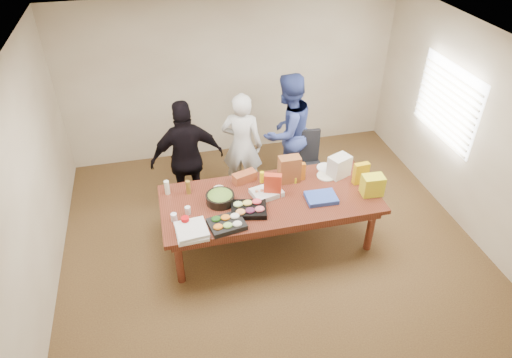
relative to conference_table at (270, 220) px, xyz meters
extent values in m
cube|color=#47301E|center=(0.00, 0.00, -0.39)|extent=(5.50, 5.00, 0.02)
cube|color=white|center=(0.00, 0.00, 2.33)|extent=(5.50, 5.00, 0.02)
cube|color=beige|center=(0.00, 2.50, 0.98)|extent=(5.50, 0.04, 2.70)
cube|color=beige|center=(0.00, -2.50, 0.98)|extent=(5.50, 0.04, 2.70)
cube|color=beige|center=(-2.75, 0.00, 0.98)|extent=(0.04, 5.00, 2.70)
cube|color=beige|center=(2.75, 0.00, 0.98)|extent=(0.04, 5.00, 2.70)
cube|color=white|center=(2.72, 0.60, 1.12)|extent=(0.03, 1.40, 1.10)
cube|color=beige|center=(2.68, 0.60, 1.12)|extent=(0.04, 1.36, 1.00)
cube|color=#4C1C0F|center=(0.00, 0.00, 0.00)|extent=(2.80, 1.20, 0.75)
cube|color=black|center=(0.85, 0.90, 0.12)|extent=(0.54, 0.54, 0.98)
imported|color=silver|center=(-0.11, 1.20, 0.46)|extent=(0.72, 0.60, 1.67)
imported|color=#32438F|center=(0.61, 1.30, 0.55)|extent=(1.12, 1.04, 1.84)
imported|color=black|center=(-0.95, 0.97, 0.50)|extent=(1.06, 0.51, 1.76)
cube|color=black|center=(-0.64, -0.42, 0.41)|extent=(0.46, 0.39, 0.06)
cube|color=black|center=(-0.33, -0.21, 0.41)|extent=(0.49, 0.42, 0.07)
cube|color=silver|center=(-0.03, 0.07, 0.41)|extent=(0.44, 0.37, 0.07)
cylinder|color=black|center=(-0.64, 0.06, 0.43)|extent=(0.42, 0.42, 0.12)
cube|color=#2D4AB1|center=(0.62, -0.19, 0.40)|extent=(0.40, 0.30, 0.06)
cube|color=red|center=(0.04, 0.04, 0.54)|extent=(0.24, 0.16, 0.32)
cube|color=gold|center=(1.26, 0.04, 0.53)|extent=(0.21, 0.09, 0.30)
cube|color=orange|center=(0.48, 0.30, 0.50)|extent=(0.16, 0.07, 0.25)
cylinder|color=silver|center=(0.07, 0.31, 0.44)|extent=(0.11, 0.11, 0.14)
cylinder|color=yellow|center=(-0.02, 0.36, 0.46)|extent=(0.07, 0.07, 0.16)
cylinder|color=brown|center=(-1.01, 0.34, 0.47)|extent=(0.06, 0.06, 0.19)
cylinder|color=white|center=(-1.28, 0.39, 0.47)|extent=(0.08, 0.08, 0.20)
cube|color=yellow|center=(0.35, 0.34, 0.42)|extent=(0.30, 0.26, 0.09)
cube|color=#984827|center=(-0.24, 0.44, 0.44)|extent=(0.35, 0.24, 0.13)
cube|color=brown|center=(0.34, 0.30, 0.56)|extent=(0.28, 0.16, 0.37)
cylinder|color=red|center=(-1.12, -0.30, 0.44)|extent=(0.11, 0.11, 0.13)
cylinder|color=white|center=(-1.24, -0.17, 0.43)|extent=(0.07, 0.07, 0.10)
cylinder|color=white|center=(-1.06, -0.07, 0.42)|extent=(0.08, 0.08, 0.10)
cube|color=white|center=(-1.06, -0.46, 0.40)|extent=(0.37, 0.37, 0.04)
cube|color=silver|center=(-1.06, -0.45, 0.44)|extent=(0.39, 0.39, 0.04)
cylinder|color=white|center=(0.87, 0.28, 0.38)|extent=(0.28, 0.28, 0.01)
cylinder|color=white|center=(0.93, 0.47, 0.38)|extent=(0.31, 0.31, 0.02)
cylinder|color=beige|center=(0.31, 0.36, 0.41)|extent=(0.19, 0.19, 0.06)
cylinder|color=beige|center=(-0.62, 0.27, 0.40)|extent=(0.18, 0.18, 0.06)
cube|color=silver|center=(1.04, 0.27, 0.53)|extent=(0.34, 0.29, 0.30)
cube|color=yellow|center=(1.30, -0.22, 0.51)|extent=(0.28, 0.21, 0.27)
camera|label=1|loc=(-1.25, -4.46, 3.98)|focal=31.99mm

